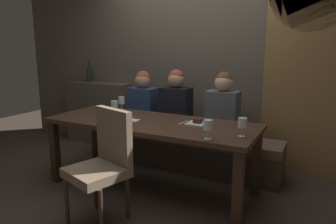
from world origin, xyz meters
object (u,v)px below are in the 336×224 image
(dessert_plate, at_px, (197,122))
(wine_glass_near_left, at_px, (121,101))
(diner_far_end, at_px, (223,107))
(wine_glass_near_right, at_px, (242,123))
(diner_bearded, at_px, (176,103))
(diner_redhead, at_px, (143,101))
(banquette_bench, at_px, (179,149))
(wine_glass_far_left, at_px, (208,125))
(fork_on_table, at_px, (183,122))
(wine_glass_center_back, at_px, (114,105))
(wine_bottle_dark_red, at_px, (89,74))
(dining_table, at_px, (151,129))
(chair_near_side, at_px, (104,159))

(dessert_plate, bearing_deg, wine_glass_near_left, 168.94)
(diner_far_end, distance_m, wine_glass_near_right, 0.93)
(diner_bearded, bearing_deg, diner_redhead, 177.48)
(banquette_bench, relative_size, wine_glass_far_left, 15.24)
(diner_redhead, height_order, wine_glass_near_right, diner_redhead)
(dessert_plate, xyz_separation_m, fork_on_table, (-0.14, -0.02, -0.01))
(banquette_bench, distance_m, fork_on_table, 0.86)
(diner_redhead, distance_m, wine_glass_near_right, 1.73)
(wine_glass_far_left, bearing_deg, diner_far_end, 101.14)
(banquette_bench, distance_m, diner_redhead, 0.78)
(diner_far_end, bearing_deg, wine_glass_near_right, -62.02)
(diner_bearded, xyz_separation_m, wine_glass_center_back, (-0.45, -0.64, 0.04))
(diner_far_end, relative_size, wine_glass_far_left, 4.70)
(wine_bottle_dark_red, bearing_deg, banquette_bench, -11.77)
(dining_table, relative_size, wine_glass_near_right, 13.41)
(wine_glass_center_back, xyz_separation_m, wine_glass_far_left, (1.25, -0.38, 0.00))
(dining_table, relative_size, wine_glass_far_left, 13.41)
(wine_glass_near_right, relative_size, wine_glass_far_left, 1.00)
(dining_table, bearing_deg, wine_glass_near_left, 151.66)
(diner_far_end, bearing_deg, wine_glass_center_back, -148.43)
(dining_table, height_order, dessert_plate, dessert_plate)
(wine_bottle_dark_red, distance_m, wine_glass_near_right, 2.96)
(dessert_plate, bearing_deg, diner_redhead, 149.19)
(banquette_bench, xyz_separation_m, wine_glass_near_left, (-0.59, -0.38, 0.62))
(banquette_bench, bearing_deg, diner_redhead, 178.90)
(diner_far_end, height_order, wine_glass_far_left, diner_far_end)
(fork_on_table, bearing_deg, dining_table, -157.61)
(dining_table, distance_m, wine_glass_center_back, 0.54)
(dining_table, relative_size, diner_bearded, 2.83)
(diner_redhead, distance_m, diner_far_end, 1.08)
(wine_bottle_dark_red, height_order, fork_on_table, wine_bottle_dark_red)
(diner_redhead, xyz_separation_m, fork_on_table, (0.86, -0.62, -0.06))
(chair_near_side, bearing_deg, wine_glass_center_back, 120.91)
(banquette_bench, bearing_deg, wine_bottle_dark_red, 168.23)
(chair_near_side, xyz_separation_m, diner_redhead, (-0.50, 1.43, 0.24))
(diner_far_end, distance_m, dessert_plate, 0.59)
(wine_glass_center_back, relative_size, dessert_plate, 0.86)
(wine_glass_center_back, height_order, dessert_plate, wine_glass_center_back)
(wine_bottle_dark_red, xyz_separation_m, wine_glass_far_left, (2.47, -1.39, -0.21))
(chair_near_side, height_order, dessert_plate, chair_near_side)
(wine_glass_near_right, xyz_separation_m, wine_glass_far_left, (-0.23, -0.21, 0.00))
(diner_bearded, relative_size, fork_on_table, 4.57)
(diner_bearded, distance_m, wine_glass_far_left, 1.29)
(dining_table, xyz_separation_m, wine_bottle_dark_red, (-1.72, 1.06, 0.42))
(diner_redhead, xyz_separation_m, wine_bottle_dark_red, (-1.19, 0.35, 0.27))
(diner_far_end, bearing_deg, fork_on_table, -110.17)
(diner_far_end, relative_size, wine_glass_near_right, 4.70)
(dining_table, height_order, fork_on_table, fork_on_table)
(dining_table, bearing_deg, chair_near_side, -92.50)
(diner_far_end, bearing_deg, dessert_plate, -97.46)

